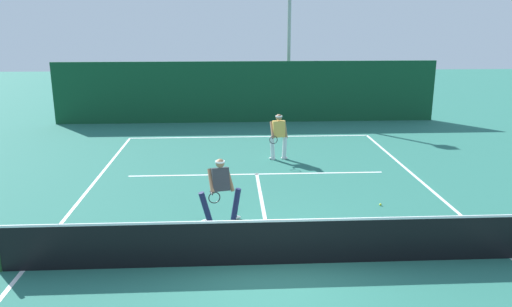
{
  "coord_description": "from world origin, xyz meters",
  "views": [
    {
      "loc": [
        -0.89,
        -9.56,
        5.02
      ],
      "look_at": [
        -0.08,
        5.24,
        1.0
      ],
      "focal_mm": 35.28,
      "sensor_mm": 36.0,
      "label": 1
    }
  ],
  "objects_px": {
    "player_far": "(279,135)",
    "tennis_ball": "(380,205)",
    "light_pole": "(289,28)",
    "player_near": "(220,187)"
  },
  "relations": [
    {
      "from": "player_far",
      "to": "light_pole",
      "type": "relative_size",
      "value": 0.23
    },
    {
      "from": "light_pole",
      "to": "player_far",
      "type": "bearing_deg",
      "value": -98.92
    },
    {
      "from": "player_far",
      "to": "tennis_ball",
      "type": "bearing_deg",
      "value": 111.23
    },
    {
      "from": "player_far",
      "to": "tennis_ball",
      "type": "relative_size",
      "value": 25.4
    },
    {
      "from": "player_near",
      "to": "light_pole",
      "type": "relative_size",
      "value": 0.23
    },
    {
      "from": "player_far",
      "to": "player_near",
      "type": "bearing_deg",
      "value": 65.6
    },
    {
      "from": "player_near",
      "to": "light_pole",
      "type": "bearing_deg",
      "value": -117.27
    },
    {
      "from": "tennis_ball",
      "to": "light_pole",
      "type": "bearing_deg",
      "value": 94.61
    },
    {
      "from": "player_near",
      "to": "player_far",
      "type": "xyz_separation_m",
      "value": [
        2.02,
        5.68,
        0.02
      ]
    },
    {
      "from": "player_near",
      "to": "tennis_ball",
      "type": "relative_size",
      "value": 25.07
    }
  ]
}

